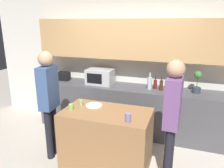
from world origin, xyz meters
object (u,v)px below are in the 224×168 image
Objects in this scene: toaster at (64,76)px; bottle_1 at (155,84)px; bottle_0 at (150,83)px; person_center at (49,96)px; potted_plant at (197,82)px; person_left at (172,113)px; bottle_4 at (174,86)px; plate_on_island at (94,105)px; cup_1 at (71,107)px; bottle_2 at (161,85)px; cup_0 at (128,117)px; microwave at (100,76)px; cup_2 at (81,103)px; bottle_3 at (167,85)px.

bottle_1 is (1.95, 0.01, -0.00)m from toaster.
bottle_0 is 1.82m from person_center.
person_left reaches higher than potted_plant.
plate_on_island is at bearing -137.63° from bottle_4.
plate_on_island is 2.94× the size of cup_1.
cup_1 is (-1.38, -1.27, -0.11)m from bottle_4.
bottle_2 reaches higher than toaster.
cup_0 is at bearing -100.86° from bottle_2.
cup_0 is at bearing -6.95° from cup_1.
cup_1 is at bearing -136.30° from plate_on_island.
microwave is at bearing -179.58° from bottle_1.
bottle_1 is 2.64× the size of cup_1.
toaster is 0.15× the size of person_left.
bottle_2 is 2.18× the size of cup_0.
bottle_1 is 0.34m from bottle_4.
bottle_1 is 2.42× the size of cup_2.
toaster is 1.03× the size of bottle_2.
toaster is at bearing 179.90° from microwave.
bottle_2 is 1.71m from cup_1.
potted_plant is 1.52× the size of plate_on_island.
plate_on_island is (-0.90, -0.99, -0.14)m from bottle_2.
bottle_0 is 2.70× the size of cup_0.
bottle_1 is (-0.73, 0.01, -0.11)m from potted_plant.
bottle_4 is at bearing 42.62° from cup_1.
person_left is (1.38, -0.14, 0.09)m from cup_2.
cup_1 is (-1.17, -1.24, -0.10)m from bottle_2.
potted_plant is 0.23× the size of person_center.
cup_2 is at bearing -137.56° from bottle_3.
toaster reaches higher than cup_0.
cup_2 is at bearing -140.31° from bottle_4.
toaster is 2.18m from bottle_3.
potted_plant is 0.83m from bottle_0.
potted_plant is 1.69× the size of bottle_1.
bottle_3 is 0.93× the size of plate_on_island.
microwave reaches higher than bottle_2.
potted_plant reaches higher than microwave.
bottle_1 is 0.14× the size of person_center.
bottle_1 is at bearing 21.26° from person_left.
toaster is 1.48m from cup_2.
cup_0 is (-0.37, -1.39, -0.09)m from bottle_3.
cup_2 is at bearing -129.67° from bottle_0.
person_center is at bearing -138.20° from bottle_0.
bottle_1 is at bearing 174.24° from bottle_3.
potted_plant is at bearing 0.05° from microwave.
cup_0 is at bearing -29.18° from plate_on_island.
bottle_2 is at bearing 46.86° from cup_1.
toaster is 2.69× the size of cup_2.
person_center reaches higher than bottle_3.
person_center is at bearing -142.39° from bottle_2.
cup_0 is at bearing 79.37° from person_center.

